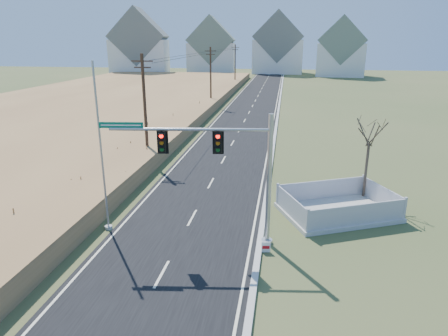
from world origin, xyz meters
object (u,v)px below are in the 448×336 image
Objects in this scene: traffic_signal_mast at (232,166)px; flagpole at (103,167)px; bare_tree at (370,131)px; fence_enclosure at (337,210)px; open_sign at (266,247)px.

flagpole reaches higher than traffic_signal_mast.
traffic_signal_mast is at bearing -137.52° from bare_tree.
flagpole is (-12.82, -3.95, 3.34)m from fence_enclosure.
flagpole reaches higher than open_sign.
fence_enclosure is (5.85, 4.45, -3.90)m from traffic_signal_mast.
traffic_signal_mast is at bearing -166.98° from fence_enclosure.
fence_enclosure is at bearing 17.15° from flagpole.
bare_tree is (5.97, 7.90, 4.33)m from open_sign.
fence_enclosure is 1.33× the size of bare_tree.
fence_enclosure reaches higher than open_sign.
open_sign is at bearing -29.72° from traffic_signal_mast.
flagpole is (-8.80, 1.26, 3.34)m from open_sign.
bare_tree is at bearing 44.07° from open_sign.
bare_tree is (14.77, 6.64, 0.99)m from flagpole.
open_sign is (1.83, -0.76, -3.90)m from traffic_signal_mast.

